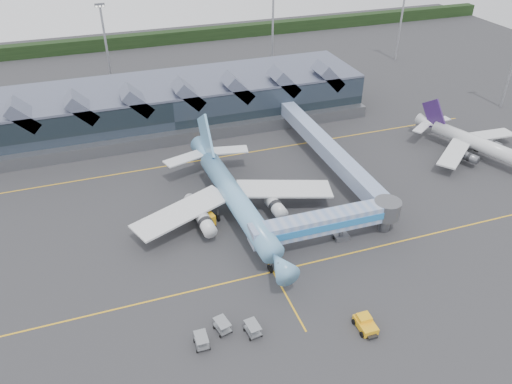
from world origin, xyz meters
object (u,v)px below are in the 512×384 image
object	(u,v)px
pushback_tug	(365,324)
jet_bridge	(336,220)
main_airliner	(234,197)
regional_jet	(473,142)
fuel_truck	(199,210)

from	to	relation	value
pushback_tug	jet_bridge	bearing A→B (deg)	76.98
jet_bridge	pushback_tug	bearing A→B (deg)	-103.49
main_airliner	pushback_tug	size ratio (longest dim) A/B	10.63
regional_jet	jet_bridge	distance (m)	42.59
main_airliner	regional_jet	size ratio (longest dim) A/B	1.53
jet_bridge	main_airliner	bearing A→B (deg)	139.02
fuel_truck	jet_bridge	bearing A→B (deg)	-46.77
main_airliner	fuel_truck	xyz separation A→B (m)	(-5.90, 1.35, -2.23)
regional_jet	jet_bridge	xyz separation A→B (m)	(-39.31, -16.35, 0.86)
jet_bridge	fuel_truck	bearing A→B (deg)	146.32
main_airliner	jet_bridge	world-z (taller)	main_airliner
fuel_truck	pushback_tug	distance (m)	33.85
main_airliner	pushback_tug	xyz separation A→B (m)	(8.59, -29.23, -3.10)
main_airliner	jet_bridge	xyz separation A→B (m)	(13.03, -11.57, -0.01)
regional_jet	jet_bridge	world-z (taller)	regional_jet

